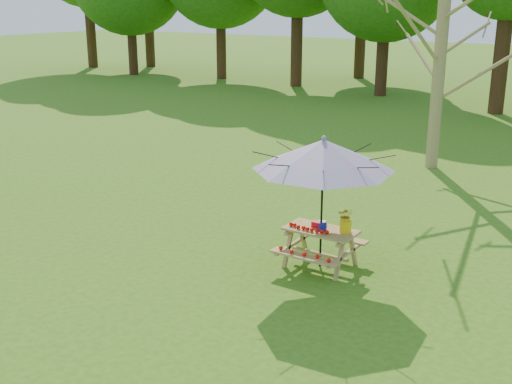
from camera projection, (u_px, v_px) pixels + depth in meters
The scene contains 6 objects.
ground at pixel (22, 285), 10.20m from camera, with size 120.00×120.00×0.00m, color #346613.
picnic_table at pixel (320, 248), 10.81m from camera, with size 1.20×1.32×0.67m.
patio_umbrella at pixel (323, 155), 10.34m from camera, with size 2.92×2.92×2.26m.
produce_bins at pixel (320, 225), 10.74m from camera, with size 0.31×0.37×0.13m.
tomatoes_row at pixel (308, 229), 10.64m from camera, with size 0.77×0.13×0.07m, color red, non-canonical shape.
flower_bucket at pixel (346, 219), 10.52m from camera, with size 0.32×0.29×0.43m.
Camera 1 is at (8.26, -5.73, 4.39)m, focal length 45.00 mm.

